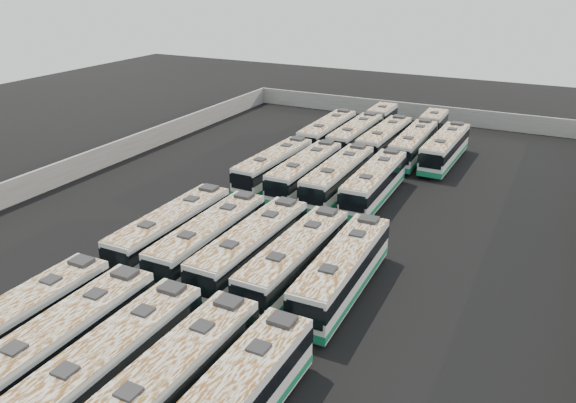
{
  "coord_description": "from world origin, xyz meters",
  "views": [
    {
      "loc": [
        18.51,
        -36.07,
        18.68
      ],
      "look_at": [
        0.05,
        0.35,
        1.6
      ],
      "focal_mm": 35.0,
      "sensor_mm": 36.0,
      "label": 1
    }
  ],
  "objects_px": {
    "bus_midback_far_left": "(274,166)",
    "bus_back_far_right": "(445,148)",
    "bus_midback_left": "(305,172)",
    "bus_back_left": "(365,130)",
    "bus_front_left": "(62,343)",
    "bus_back_center": "(384,140)",
    "bus_midfront_left": "(210,239)",
    "bus_midback_right": "(374,183)",
    "bus_midfront_far_left": "(172,229)",
    "bus_midfront_center": "(251,248)",
    "bus_front_right": "(171,382)",
    "bus_back_right": "(420,137)",
    "bus_front_center": "(111,363)",
    "bus_midback_center": "(338,177)",
    "bus_midfront_right": "(295,260)",
    "bus_midfront_far_right": "(343,271)",
    "bus_front_far_left": "(17,324)",
    "bus_back_far_left": "(328,133)"
  },
  "relations": [
    {
      "from": "bus_midback_right",
      "to": "bus_back_far_right",
      "type": "bearing_deg",
      "value": 74.87
    },
    {
      "from": "bus_front_left",
      "to": "bus_back_right",
      "type": "distance_m",
      "value": 44.25
    },
    {
      "from": "bus_midfront_left",
      "to": "bus_midback_left",
      "type": "relative_size",
      "value": 1.0
    },
    {
      "from": "bus_midback_far_left",
      "to": "bus_back_far_right",
      "type": "height_order",
      "value": "bus_back_far_right"
    },
    {
      "from": "bus_midfront_center",
      "to": "bus_back_left",
      "type": "relative_size",
      "value": 0.66
    },
    {
      "from": "bus_front_far_left",
      "to": "bus_midfront_far_right",
      "type": "xyz_separation_m",
      "value": [
        12.99,
        12.75,
        0.04
      ]
    },
    {
      "from": "bus_midback_far_left",
      "to": "bus_front_center",
      "type": "bearing_deg",
      "value": -75.56
    },
    {
      "from": "bus_front_far_left",
      "to": "bus_midfront_far_left",
      "type": "xyz_separation_m",
      "value": [
        0.07,
        12.75,
        0.03
      ]
    },
    {
      "from": "bus_front_center",
      "to": "bus_midfront_right",
      "type": "bearing_deg",
      "value": 75.58
    },
    {
      "from": "bus_back_left",
      "to": "bus_front_center",
      "type": "bearing_deg",
      "value": -85.92
    },
    {
      "from": "bus_midback_far_left",
      "to": "bus_back_far_right",
      "type": "xyz_separation_m",
      "value": [
        12.96,
        12.67,
        0.05
      ]
    },
    {
      "from": "bus_midfront_right",
      "to": "bus_back_center",
      "type": "xyz_separation_m",
      "value": [
        -3.21,
        28.14,
        -0.0
      ]
    },
    {
      "from": "bus_midback_right",
      "to": "bus_back_right",
      "type": "distance_m",
      "value": 15.68
    },
    {
      "from": "bus_midfront_far_right",
      "to": "bus_midback_left",
      "type": "height_order",
      "value": "bus_midfront_far_right"
    },
    {
      "from": "bus_midfront_center",
      "to": "bus_midback_right",
      "type": "xyz_separation_m",
      "value": [
        3.27,
        15.23,
        -0.03
      ]
    },
    {
      "from": "bus_front_left",
      "to": "bus_back_center",
      "type": "relative_size",
      "value": 1.0
    },
    {
      "from": "bus_midback_center",
      "to": "bus_back_far_right",
      "type": "distance_m",
      "value": 14.42
    },
    {
      "from": "bus_front_left",
      "to": "bus_back_left",
      "type": "distance_m",
      "value": 43.98
    },
    {
      "from": "bus_midfront_far_left",
      "to": "bus_midback_center",
      "type": "distance_m",
      "value": 16.42
    },
    {
      "from": "bus_front_right",
      "to": "bus_midfront_left",
      "type": "bearing_deg",
      "value": 118.1
    },
    {
      "from": "bus_back_center",
      "to": "bus_back_right",
      "type": "relative_size",
      "value": 0.66
    },
    {
      "from": "bus_front_center",
      "to": "bus_back_far_right",
      "type": "xyz_separation_m",
      "value": [
        6.46,
        40.89,
        0.02
      ]
    },
    {
      "from": "bus_front_right",
      "to": "bus_midback_right",
      "type": "height_order",
      "value": "same"
    },
    {
      "from": "bus_midback_left",
      "to": "bus_midback_center",
      "type": "distance_m",
      "value": 3.23
    },
    {
      "from": "bus_midfront_left",
      "to": "bus_midback_right",
      "type": "relative_size",
      "value": 1.0
    },
    {
      "from": "bus_midback_left",
      "to": "bus_back_right",
      "type": "xyz_separation_m",
      "value": [
        6.38,
        15.83,
        -0.03
      ]
    },
    {
      "from": "bus_back_center",
      "to": "bus_back_far_right",
      "type": "distance_m",
      "value": 6.42
    },
    {
      "from": "bus_front_far_left",
      "to": "bus_front_right",
      "type": "relative_size",
      "value": 0.98
    },
    {
      "from": "bus_front_left",
      "to": "bus_front_right",
      "type": "bearing_deg",
      "value": 0.54
    },
    {
      "from": "bus_midback_left",
      "to": "bus_back_left",
      "type": "xyz_separation_m",
      "value": [
        -0.08,
        16.02,
        -0.03
      ]
    },
    {
      "from": "bus_midfront_right",
      "to": "bus_back_far_right",
      "type": "height_order",
      "value": "bus_back_far_right"
    },
    {
      "from": "bus_back_center",
      "to": "bus_midfront_far_right",
      "type": "bearing_deg",
      "value": -76.23
    },
    {
      "from": "bus_back_far_left",
      "to": "bus_back_center",
      "type": "relative_size",
      "value": 1.0
    },
    {
      "from": "bus_midback_left",
      "to": "bus_back_right",
      "type": "height_order",
      "value": "bus_midback_left"
    },
    {
      "from": "bus_front_right",
      "to": "bus_midback_far_left",
      "type": "distance_m",
      "value": 29.67
    },
    {
      "from": "bus_midfront_left",
      "to": "bus_front_center",
      "type": "bearing_deg",
      "value": -76.76
    },
    {
      "from": "bus_midfront_center",
      "to": "bus_back_right",
      "type": "xyz_separation_m",
      "value": [
        3.16,
        30.91,
        -0.06
      ]
    },
    {
      "from": "bus_midback_right",
      "to": "bus_back_far_left",
      "type": "xyz_separation_m",
      "value": [
        -9.77,
        12.67,
        0.01
      ]
    },
    {
      "from": "bus_midfront_far_left",
      "to": "bus_midfront_center",
      "type": "bearing_deg",
      "value": -0.0
    },
    {
      "from": "bus_front_far_left",
      "to": "bus_front_center",
      "type": "height_order",
      "value": "bus_front_center"
    },
    {
      "from": "bus_back_far_left",
      "to": "bus_back_center",
      "type": "height_order",
      "value": "bus_back_far_left"
    },
    {
      "from": "bus_midback_center",
      "to": "bus_midback_far_left",
      "type": "bearing_deg",
      "value": 177.71
    },
    {
      "from": "bus_midfront_center",
      "to": "bus_midback_right",
      "type": "height_order",
      "value": "bus_midfront_center"
    },
    {
      "from": "bus_front_right",
      "to": "bus_midfront_center",
      "type": "bearing_deg",
      "value": 105.28
    },
    {
      "from": "bus_midfront_right",
      "to": "bus_back_right",
      "type": "relative_size",
      "value": 0.66
    },
    {
      "from": "bus_back_right",
      "to": "bus_back_far_right",
      "type": "xyz_separation_m",
      "value": [
        3.29,
        -2.95,
        0.04
      ]
    },
    {
      "from": "bus_midfront_far_left",
      "to": "bus_back_right",
      "type": "height_order",
      "value": "bus_midfront_far_left"
    },
    {
      "from": "bus_front_right",
      "to": "bus_midfront_left",
      "type": "relative_size",
      "value": 1.0
    },
    {
      "from": "bus_midfront_right",
      "to": "bus_back_left",
      "type": "distance_m",
      "value": 31.88
    },
    {
      "from": "bus_midfront_left",
      "to": "bus_back_center",
      "type": "height_order",
      "value": "bus_back_center"
    }
  ]
}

